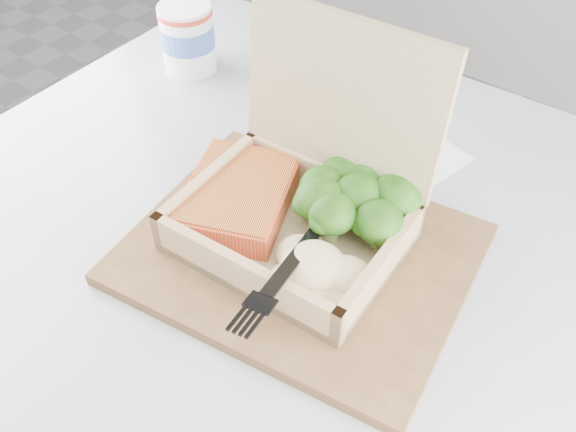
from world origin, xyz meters
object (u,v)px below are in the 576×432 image
Objects in this scene: serving_tray at (299,254)px; takeout_container at (307,189)px; cafe_table at (275,388)px; paper_cup at (187,36)px.

serving_tray is 0.07m from takeout_container.
takeout_container reaches higher than cafe_table.
takeout_container is (-0.02, 0.03, 0.06)m from serving_tray.
cafe_table is at bearing -95.37° from serving_tray.
cafe_table is 0.27m from takeout_container.
serving_tray is 0.38m from paper_cup.
cafe_table is 0.47m from paper_cup.
paper_cup is at bearing 144.96° from cafe_table.
cafe_table is 4.13× the size of takeout_container.
serving_tray is at bearing 84.63° from cafe_table.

